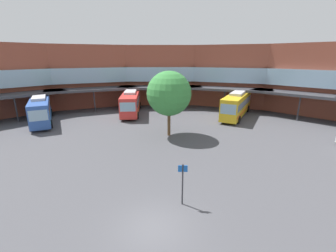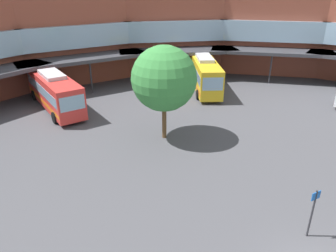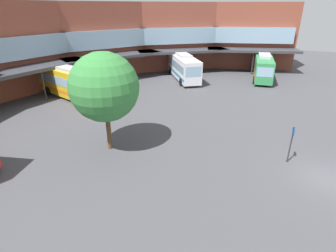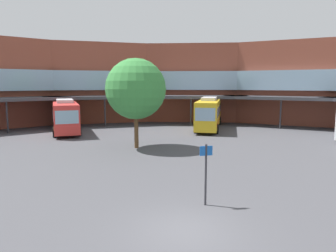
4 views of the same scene
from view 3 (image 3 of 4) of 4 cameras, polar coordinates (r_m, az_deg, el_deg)
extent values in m
plane|color=#47474C|center=(21.00, 30.87, -9.77)|extent=(123.84, 123.84, 0.00)
cube|color=brown|center=(53.75, 17.10, 18.10)|extent=(9.71, 16.24, 11.26)
cube|color=#8CADC6|center=(53.12, 17.26, 18.43)|extent=(9.55, 14.83, 2.63)
cube|color=#38383D|center=(49.07, 17.75, 15.29)|extent=(7.77, 15.73, 0.40)
cylinder|color=#2D2D33|center=(47.82, 17.78, 12.78)|extent=(0.20, 0.20, 3.75)
cube|color=brown|center=(50.69, 1.56, 18.77)|extent=(13.85, 15.81, 11.26)
cube|color=#8CADC6|center=(50.08, 1.77, 19.13)|extent=(13.14, 14.73, 2.63)
cube|color=#38383D|center=(46.18, 3.31, 15.84)|extent=(12.24, 14.62, 0.40)
cylinder|color=#2D2D33|center=(45.00, 3.89, 13.18)|extent=(0.20, 0.20, 3.75)
cube|color=brown|center=(46.18, -14.62, 17.50)|extent=(16.07, 13.18, 11.26)
cube|color=#8CADC6|center=(45.59, -14.37, 17.92)|extent=(14.91, 12.57, 2.63)
cube|color=#38383D|center=(41.89, -11.63, 14.53)|extent=(15.00, 11.49, 0.40)
cylinder|color=#2D2D33|center=(40.82, -10.42, 11.68)|extent=(0.20, 0.20, 3.75)
cube|color=brown|center=(40.47, -31.51, 13.93)|extent=(16.06, 8.73, 11.26)
cube|color=#8CADC6|center=(39.90, -31.21, 14.45)|extent=(14.61, 8.68, 2.63)
cube|color=#38383D|center=(36.42, -27.14, 10.97)|extent=(15.69, 6.76, 0.40)
cylinder|color=#2D2D33|center=(35.49, -25.19, 7.88)|extent=(0.20, 0.20, 3.75)
cube|color=gold|center=(34.73, -19.81, 8.55)|extent=(5.96, 12.18, 3.19)
cube|color=#8CADC6|center=(34.64, -19.90, 9.16)|extent=(5.79, 11.51, 1.02)
cube|color=orange|center=(34.96, -19.60, 7.15)|extent=(5.91, 11.96, 0.38)
cube|color=#8CADC6|center=(29.83, -13.77, 7.62)|extent=(2.09, 0.77, 1.40)
cube|color=#B2B2B7|center=(34.33, -20.23, 11.39)|extent=(2.94, 4.64, 0.36)
cylinder|color=black|center=(32.49, -13.79, 5.69)|extent=(0.62, 1.14, 1.10)
cylinder|color=black|center=(31.18, -17.33, 4.48)|extent=(0.62, 1.14, 1.10)
cylinder|color=black|center=(39.10, -21.22, 7.87)|extent=(0.62, 1.14, 1.10)
cylinder|color=black|center=(38.02, -24.37, 6.90)|extent=(0.62, 1.14, 1.10)
cube|color=#338C4C|center=(45.73, 19.79, 12.00)|extent=(12.06, 3.63, 3.02)
cube|color=#8CADC6|center=(45.66, 19.86, 12.44)|extent=(11.35, 3.61, 0.97)
cube|color=orange|center=(45.90, 19.64, 10.97)|extent=(11.83, 3.63, 0.36)
cube|color=#8CADC6|center=(39.90, 20.17, 10.83)|extent=(0.33, 2.18, 1.33)
cube|color=#B2B2B7|center=(45.44, 20.10, 14.07)|extent=(4.42, 2.15, 0.36)
cylinder|color=black|center=(42.18, 21.42, 8.96)|extent=(1.12, 0.41, 1.10)
cylinder|color=black|center=(42.01, 18.04, 9.39)|extent=(1.12, 0.41, 1.10)
cylinder|color=black|center=(50.02, 20.84, 11.26)|extent=(1.12, 0.41, 1.10)
cylinder|color=black|center=(49.88, 17.97, 11.63)|extent=(1.12, 0.41, 1.10)
cube|color=white|center=(42.36, 3.37, 12.59)|extent=(10.34, 8.05, 3.20)
cube|color=#8CADC6|center=(42.28, 3.38, 13.10)|extent=(9.84, 7.74, 1.03)
cube|color=#267FBF|center=(42.55, 3.34, 11.41)|extent=(10.18, 7.95, 0.38)
cube|color=#8CADC6|center=(37.31, 5.49, 11.51)|extent=(1.36, 1.97, 1.41)
cube|color=#B2B2B7|center=(42.03, 3.43, 14.97)|extent=(4.21, 3.63, 0.36)
cylinder|color=black|center=(39.65, 6.51, 9.58)|extent=(1.08, 0.86, 1.10)
cylinder|color=black|center=(38.94, 2.83, 9.43)|extent=(1.08, 0.86, 1.10)
cylinder|color=black|center=(46.41, 3.74, 11.85)|extent=(1.08, 0.86, 1.10)
cylinder|color=black|center=(45.81, 0.54, 11.73)|extent=(1.08, 0.86, 1.10)
cylinder|color=brown|center=(21.42, -12.69, -0.31)|extent=(0.36, 0.36, 3.69)
sphere|color=#38843D|center=(20.31, -13.54, 8.12)|extent=(5.20, 5.20, 5.20)
cylinder|color=#2D2D33|center=(21.14, 24.88, -3.72)|extent=(0.10, 0.10, 2.86)
cube|color=#1959B2|center=(20.68, 25.42, -0.96)|extent=(0.60, 0.12, 0.44)
camera|label=1|loc=(25.18, 59.55, 9.73)|focal=24.73mm
camera|label=2|loc=(13.87, 81.84, 11.11)|focal=34.27mm
camera|label=4|loc=(22.71, 63.40, -2.28)|focal=33.40mm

